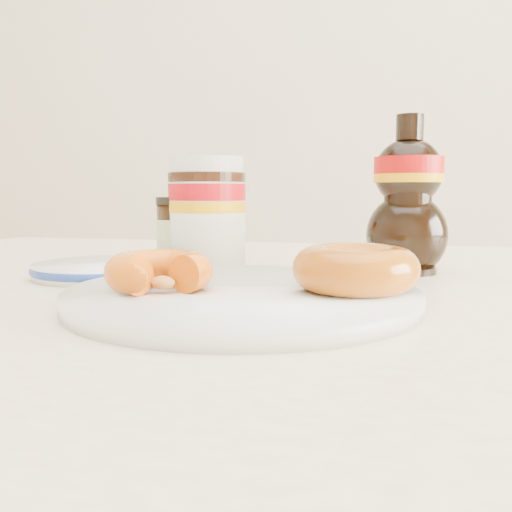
% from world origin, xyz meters
% --- Properties ---
extents(dining_table, '(1.40, 0.90, 0.75)m').
position_xyz_m(dining_table, '(0.00, 0.10, 0.67)').
color(dining_table, '#F8E8BC').
rests_on(dining_table, ground).
extents(plate, '(0.29, 0.29, 0.01)m').
position_xyz_m(plate, '(-0.08, -0.03, 0.76)').
color(plate, white).
rests_on(plate, dining_table).
extents(donut_bitten, '(0.11, 0.11, 0.03)m').
position_xyz_m(donut_bitten, '(-0.15, -0.05, 0.78)').
color(donut_bitten, orange).
rests_on(donut_bitten, plate).
extents(donut_whole, '(0.13, 0.13, 0.04)m').
position_xyz_m(donut_whole, '(0.01, -0.02, 0.78)').
color(donut_whole, '#A83D0A').
rests_on(donut_whole, plate).
extents(nutella_jar, '(0.10, 0.10, 0.13)m').
position_xyz_m(nutella_jar, '(-0.19, 0.20, 0.82)').
color(nutella_jar, white).
rests_on(nutella_jar, dining_table).
extents(syrup_bottle, '(0.11, 0.10, 0.18)m').
position_xyz_m(syrup_bottle, '(0.05, 0.19, 0.84)').
color(syrup_bottle, black).
rests_on(syrup_bottle, dining_table).
extents(dark_jar, '(0.05, 0.05, 0.09)m').
position_xyz_m(dark_jar, '(-0.22, 0.20, 0.79)').
color(dark_jar, black).
rests_on(dark_jar, dining_table).
extents(blue_rim_saucer, '(0.15, 0.15, 0.02)m').
position_xyz_m(blue_rim_saucer, '(-0.27, 0.09, 0.76)').
color(blue_rim_saucer, white).
rests_on(blue_rim_saucer, dining_table).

